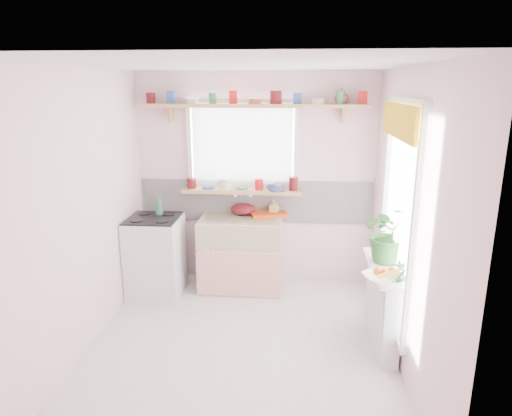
{
  "coord_description": "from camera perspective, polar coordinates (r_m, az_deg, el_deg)",
  "views": [
    {
      "loc": [
        0.47,
        -3.7,
        2.35
      ],
      "look_at": [
        0.1,
        0.55,
        1.19
      ],
      "focal_mm": 32.0,
      "sensor_mm": 36.0,
      "label": 1
    }
  ],
  "objects": [
    {
      "name": "herb_pot",
      "position": [
        3.9,
        17.54,
        -7.79
      ],
      "size": [
        0.13,
        0.11,
        0.2
      ],
      "primitive_type": "imported",
      "rotation": [
        0.0,
        0.0,
        0.4
      ],
      "color": "#2C692A",
      "rests_on": "radiator_ledge"
    },
    {
      "name": "colander",
      "position": [
        5.43,
        -1.63,
        -0.12
      ],
      "size": [
        0.31,
        0.31,
        0.13
      ],
      "primitive_type": "ellipsoid",
      "rotation": [
        0.0,
        0.0,
        -0.07
      ],
      "color": "maroon",
      "rests_on": "sink_unit"
    },
    {
      "name": "sill_cup",
      "position": [
        5.37,
        3.01,
        2.91
      ],
      "size": [
        0.15,
        0.15,
        0.1
      ],
      "primitive_type": "imported",
      "rotation": [
        0.0,
        0.0,
        0.29
      ],
      "color": "beige",
      "rests_on": "windowsill"
    },
    {
      "name": "cooker",
      "position": [
        5.35,
        -12.45,
        -5.86
      ],
      "size": [
        0.58,
        0.58,
        0.93
      ],
      "color": "white",
      "rests_on": "ground"
    },
    {
      "name": "fruit_bowl",
      "position": [
        3.9,
        15.73,
        -8.62
      ],
      "size": [
        0.43,
        0.43,
        0.08
      ],
      "primitive_type": "imported",
      "rotation": [
        0.0,
        0.0,
        0.41
      ],
      "color": "white",
      "rests_on": "radiator_ledge"
    },
    {
      "name": "sill_crockery",
      "position": [
        5.34,
        -1.94,
        2.93
      ],
      "size": [
        1.35,
        0.11,
        0.12
      ],
      "color": "#590F14",
      "rests_on": "windowsill"
    },
    {
      "name": "radiator_ledge",
      "position": [
        4.44,
        15.55,
        -11.48
      ],
      "size": [
        0.22,
        0.95,
        0.78
      ],
      "color": "white",
      "rests_on": "ground"
    },
    {
      "name": "room",
      "position": [
        4.67,
        7.26,
        2.97
      ],
      "size": [
        3.2,
        3.2,
        3.2
      ],
      "color": "silver",
      "rests_on": "ground"
    },
    {
      "name": "dish_tray",
      "position": [
        5.42,
        1.55,
        -0.65
      ],
      "size": [
        0.49,
        0.41,
        0.04
      ],
      "primitive_type": "cube",
      "rotation": [
        0.0,
        0.0,
        0.28
      ],
      "color": "#DA4113",
      "rests_on": "sink_unit"
    },
    {
      "name": "sill_bowl",
      "position": [
        5.26,
        2.46,
        2.47
      ],
      "size": [
        0.23,
        0.23,
        0.07
      ],
      "primitive_type": "imported",
      "rotation": [
        0.0,
        0.0,
        0.12
      ],
      "color": "#2F4299",
      "rests_on": "windowsill"
    },
    {
      "name": "shelf_vase",
      "position": [
        5.26,
        10.67,
        13.58
      ],
      "size": [
        0.19,
        0.19,
        0.17
      ],
      "primitive_type": "imported",
      "rotation": [
        0.0,
        0.0,
        -0.18
      ],
      "color": "#B24136",
      "rests_on": "pine_shelf"
    },
    {
      "name": "shelf_crockery",
      "position": [
        5.2,
        -0.17,
        13.49
      ],
      "size": [
        2.47,
        0.11,
        0.12
      ],
      "color": "#590F14",
      "rests_on": "pine_shelf"
    },
    {
      "name": "fruit",
      "position": [
        3.88,
        15.86,
        -7.74
      ],
      "size": [
        0.2,
        0.14,
        0.1
      ],
      "color": "orange",
      "rests_on": "fruit_bowl"
    },
    {
      "name": "jade_plant",
      "position": [
        4.31,
        16.31,
        -3.05
      ],
      "size": [
        0.55,
        0.5,
        0.54
      ],
      "primitive_type": "imported",
      "rotation": [
        0.0,
        0.0,
        0.17
      ],
      "color": "#2E6327",
      "rests_on": "radiator_ledge"
    },
    {
      "name": "cooker_bottle",
      "position": [
        5.29,
        -12.07,
        0.41
      ],
      "size": [
        0.11,
        0.11,
        0.23
      ],
      "primitive_type": "imported",
      "rotation": [
        0.0,
        0.0,
        -0.31
      ],
      "color": "#38714B",
      "rests_on": "cooker"
    },
    {
      "name": "pine_shelf",
      "position": [
        5.2,
        -0.17,
        12.66
      ],
      "size": [
        2.52,
        0.24,
        0.04
      ],
      "primitive_type": "cube",
      "color": "tan",
      "rests_on": "room"
    },
    {
      "name": "soap_bottle_sink",
      "position": [
        5.4,
        2.25,
        0.09
      ],
      "size": [
        0.11,
        0.11,
        0.19
      ],
      "primitive_type": "imported",
      "rotation": [
        0.0,
        0.0,
        -0.38
      ],
      "color": "#D8C560",
      "rests_on": "sink_unit"
    },
    {
      "name": "windowsill",
      "position": [
        5.36,
        -1.75,
        2.14
      ],
      "size": [
        1.4,
        0.22,
        0.04
      ],
      "primitive_type": "cube",
      "color": "tan",
      "rests_on": "room"
    },
    {
      "name": "sink_unit",
      "position": [
        5.39,
        -1.92,
        -5.66
      ],
      "size": [
        0.95,
        0.65,
        1.11
      ],
      "color": "white",
      "rests_on": "ground"
    }
  ]
}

